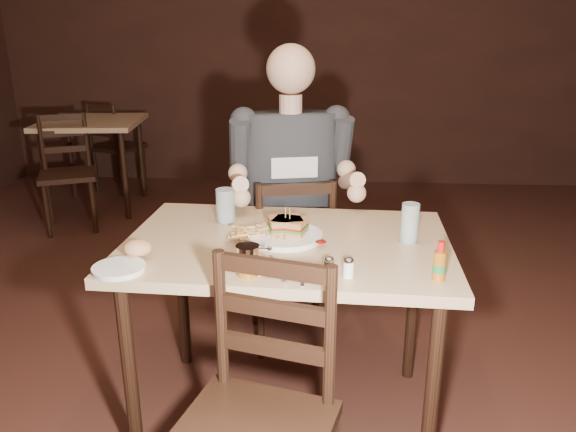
# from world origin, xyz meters

# --- Properties ---
(room_shell) EXTENTS (7.00, 7.00, 7.00)m
(room_shell) POSITION_xyz_m (0.00, 0.00, 1.40)
(room_shell) COLOR black
(room_shell) RESTS_ON ground
(main_table) EXTENTS (1.24, 0.85, 0.77)m
(main_table) POSITION_xyz_m (0.05, -0.16, 0.69)
(main_table) COLOR tan
(main_table) RESTS_ON ground
(bg_table) EXTENTS (0.88, 0.88, 0.77)m
(bg_table) POSITION_xyz_m (-1.79, 2.50, 0.68)
(bg_table) COLOR tan
(bg_table) RESTS_ON ground
(chair_far) EXTENTS (0.49, 0.52, 0.88)m
(chair_far) POSITION_xyz_m (0.03, 0.43, 0.44)
(chair_far) COLOR black
(chair_far) RESTS_ON ground
(bg_chair_far) EXTENTS (0.53, 0.55, 0.85)m
(bg_chair_far) POSITION_xyz_m (-1.79, 3.05, 0.43)
(bg_chair_far) COLOR black
(bg_chair_far) RESTS_ON ground
(bg_chair_near) EXTENTS (0.55, 0.57, 0.88)m
(bg_chair_near) POSITION_xyz_m (-1.79, 1.95, 0.44)
(bg_chair_near) COLOR black
(bg_chair_near) RESTS_ON ground
(diner) EXTENTS (0.66, 0.57, 1.00)m
(diner) POSITION_xyz_m (0.04, 0.38, 0.96)
(diner) COLOR #2A2C2E
(diner) RESTS_ON chair_far
(dinner_plate) EXTENTS (0.29, 0.29, 0.02)m
(dinner_plate) POSITION_xyz_m (0.04, -0.14, 0.78)
(dinner_plate) COLOR white
(dinner_plate) RESTS_ON main_table
(sandwich_left) EXTENTS (0.14, 0.13, 0.10)m
(sandwich_left) POSITION_xyz_m (0.04, -0.12, 0.84)
(sandwich_left) COLOR #C67F49
(sandwich_left) RESTS_ON dinner_plate
(sandwich_right) EXTENTS (0.14, 0.13, 0.10)m
(sandwich_right) POSITION_xyz_m (0.06, -0.13, 0.84)
(sandwich_right) COLOR #C67F49
(sandwich_right) RESTS_ON dinner_plate
(fries_pile) EXTENTS (0.26, 0.19, 0.04)m
(fries_pile) POSITION_xyz_m (-0.04, -0.16, 0.80)
(fries_pile) COLOR tan
(fries_pile) RESTS_ON dinner_plate
(ketchup_dollop) EXTENTS (0.04, 0.04, 0.01)m
(ketchup_dollop) POSITION_xyz_m (0.18, -0.22, 0.79)
(ketchup_dollop) COLOR maroon
(ketchup_dollop) RESTS_ON dinner_plate
(glass_left) EXTENTS (0.08, 0.08, 0.14)m
(glass_left) POSITION_xyz_m (-0.21, 0.03, 0.84)
(glass_left) COLOR silver
(glass_left) RESTS_ON main_table
(glass_right) EXTENTS (0.07, 0.07, 0.15)m
(glass_right) POSITION_xyz_m (0.50, -0.14, 0.84)
(glass_right) COLOR silver
(glass_right) RESTS_ON main_table
(hot_sauce) EXTENTS (0.04, 0.04, 0.13)m
(hot_sauce) POSITION_xyz_m (0.55, -0.47, 0.84)
(hot_sauce) COLOR #915110
(hot_sauce) RESTS_ON main_table
(salt_shaker) EXTENTS (0.04, 0.04, 0.06)m
(salt_shaker) POSITION_xyz_m (0.27, -0.46, 0.80)
(salt_shaker) COLOR white
(salt_shaker) RESTS_ON main_table
(pepper_shaker) EXTENTS (0.03, 0.03, 0.06)m
(pepper_shaker) POSITION_xyz_m (0.21, -0.45, 0.80)
(pepper_shaker) COLOR #38332D
(pepper_shaker) RESTS_ON main_table
(syrup_dispenser) EXTENTS (0.08, 0.08, 0.10)m
(syrup_dispenser) POSITION_xyz_m (-0.05, -0.47, 0.82)
(syrup_dispenser) COLOR #915110
(syrup_dispenser) RESTS_ON main_table
(napkin) EXTENTS (0.16, 0.15, 0.00)m
(napkin) POSITION_xyz_m (-0.01, -0.41, 0.77)
(napkin) COLOR white
(napkin) RESTS_ON main_table
(knife) EXTENTS (0.08, 0.21, 0.01)m
(knife) POSITION_xyz_m (0.04, -0.43, 0.78)
(knife) COLOR silver
(knife) RESTS_ON napkin
(fork) EXTENTS (0.01, 0.14, 0.00)m
(fork) POSITION_xyz_m (0.13, -0.48, 0.78)
(fork) COLOR silver
(fork) RESTS_ON napkin
(side_plate) EXTENTS (0.17, 0.17, 0.01)m
(side_plate) POSITION_xyz_m (-0.48, -0.47, 0.78)
(side_plate) COLOR white
(side_plate) RESTS_ON main_table
(bread_roll) EXTENTS (0.10, 0.08, 0.06)m
(bread_roll) POSITION_xyz_m (-0.44, -0.37, 0.81)
(bread_roll) COLOR tan
(bread_roll) RESTS_ON side_plate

